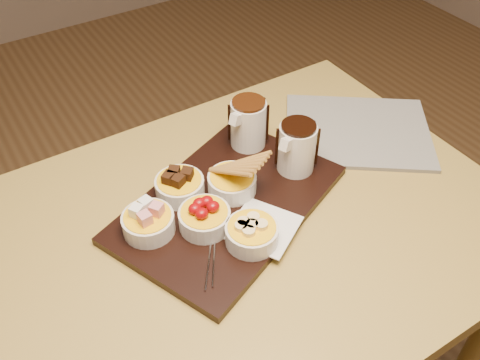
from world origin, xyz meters
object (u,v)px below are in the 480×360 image
pitcher_dark_chocolate (297,148)px  newspaper (358,131)px  dining_table (217,267)px  bowl_strawberries (205,219)px  serving_board (228,204)px  pitcher_milk_chocolate (248,124)px

pitcher_dark_chocolate → newspaper: pitcher_dark_chocolate is taller
dining_table → bowl_strawberries: 0.14m
bowl_strawberries → newspaper: size_ratio=0.30×
bowl_strawberries → newspaper: bearing=9.9°
dining_table → serving_board: size_ratio=2.61×
dining_table → serving_board: (0.06, 0.05, 0.11)m
serving_board → newspaper: 0.39m
bowl_strawberries → pitcher_milk_chocolate: pitcher_milk_chocolate is taller
serving_board → pitcher_dark_chocolate: 0.19m
pitcher_milk_chocolate → pitcher_dark_chocolate: bearing=-94.4°
serving_board → newspaper: (0.39, 0.04, -0.00)m
serving_board → newspaper: size_ratio=1.37×
bowl_strawberries → newspaper: 0.47m
pitcher_milk_chocolate → newspaper: (0.25, -0.09, -0.07)m
pitcher_milk_chocolate → serving_board: bearing=-158.2°
serving_board → pitcher_milk_chocolate: bearing=21.8°
bowl_strawberries → newspaper: (0.46, 0.08, -0.03)m
dining_table → bowl_strawberries: bowl_strawberries is taller
pitcher_dark_chocolate → serving_board: bearing=160.0°
dining_table → pitcher_dark_chocolate: bearing=14.8°
dining_table → serving_board: serving_board is taller
pitcher_milk_chocolate → bowl_strawberries: bearing=-163.6°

